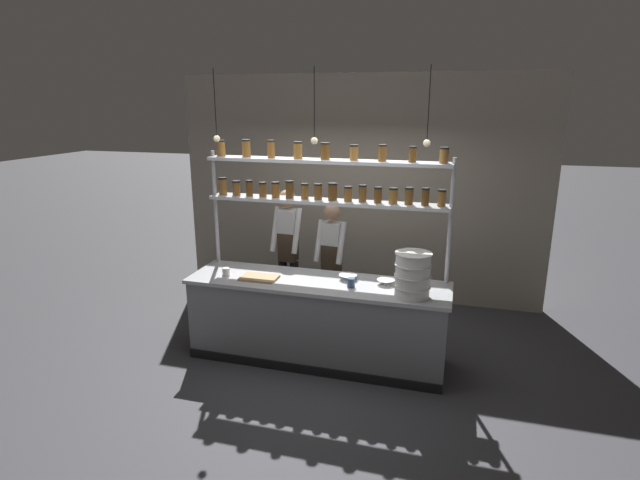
% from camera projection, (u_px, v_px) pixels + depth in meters
% --- Properties ---
extents(ground_plane, '(40.00, 40.00, 0.00)m').
position_uv_depth(ground_plane, '(317.00, 358.00, 5.63)').
color(ground_plane, '#3D3D42').
extents(back_wall, '(5.24, 0.12, 3.17)m').
position_uv_depth(back_wall, '(357.00, 189.00, 7.12)').
color(back_wall, '#9E9384').
rests_on(back_wall, ground_plane).
extents(prep_counter, '(2.84, 0.76, 0.92)m').
position_uv_depth(prep_counter, '(317.00, 320.00, 5.50)').
color(prep_counter, gray).
rests_on(prep_counter, ground_plane).
extents(spice_shelf_unit, '(2.72, 0.28, 2.39)m').
position_uv_depth(spice_shelf_unit, '(324.00, 186.00, 5.43)').
color(spice_shelf_unit, '#B7BABF').
rests_on(spice_shelf_unit, ground_plane).
extents(chef_left, '(0.37, 0.31, 1.75)m').
position_uv_depth(chef_left, '(288.00, 247.00, 6.29)').
color(chef_left, black).
rests_on(chef_left, ground_plane).
extents(chef_center, '(0.38, 0.30, 1.60)m').
position_uv_depth(chef_center, '(331.00, 259.00, 6.15)').
color(chef_center, black).
rests_on(chef_center, ground_plane).
extents(container_stack, '(0.36, 0.36, 0.45)m').
position_uv_depth(container_stack, '(413.00, 275.00, 4.90)').
color(container_stack, white).
rests_on(container_stack, prep_counter).
extents(cutting_board, '(0.40, 0.26, 0.02)m').
position_uv_depth(cutting_board, '(259.00, 278.00, 5.45)').
color(cutting_board, '#A88456').
rests_on(cutting_board, prep_counter).
extents(prep_bowl_near_left, '(0.19, 0.19, 0.05)m').
position_uv_depth(prep_bowl_near_left, '(386.00, 282.00, 5.28)').
color(prep_bowl_near_left, silver).
rests_on(prep_bowl_near_left, prep_counter).
extents(prep_bowl_center_front, '(0.20, 0.20, 0.05)m').
position_uv_depth(prep_bowl_center_front, '(348.00, 277.00, 5.42)').
color(prep_bowl_center_front, white).
rests_on(prep_bowl_center_front, prep_counter).
extents(serving_cup_front, '(0.08, 0.08, 0.08)m').
position_uv_depth(serving_cup_front, '(226.00, 272.00, 5.55)').
color(serving_cup_front, silver).
rests_on(serving_cup_front, prep_counter).
extents(serving_cup_by_board, '(0.08, 0.08, 0.10)m').
position_uv_depth(serving_cup_by_board, '(351.00, 283.00, 5.20)').
color(serving_cup_by_board, '#334C70').
rests_on(serving_cup_by_board, prep_counter).
extents(pendant_light_row, '(2.25, 0.07, 0.74)m').
position_uv_depth(pendant_light_row, '(315.00, 137.00, 4.98)').
color(pendant_light_row, black).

